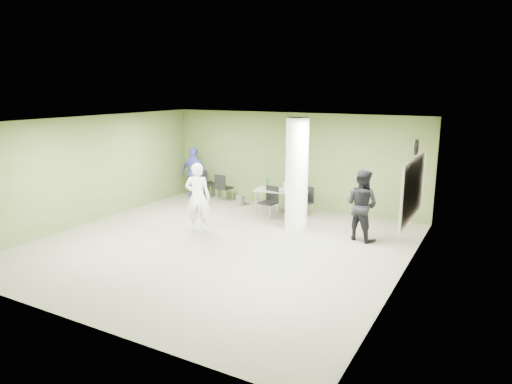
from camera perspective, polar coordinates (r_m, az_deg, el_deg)
The scene contains 17 objects.
floor at distance 10.50m, azimuth -4.53°, elevation -6.60°, with size 8.00×8.00×0.00m, color #565845.
ceiling at distance 9.93m, azimuth -4.82°, elevation 8.82°, with size 8.00×8.00×0.00m, color white.
wall_back at distance 13.58m, azimuth 4.66°, elevation 3.96°, with size 8.00×0.02×2.80m, color #475829.
wall_left at distance 12.74m, azimuth -19.89°, elevation 2.64°, with size 0.02×8.00×2.80m, color #475829.
wall_right_cream at distance 8.64m, azimuth 18.08°, elevation -1.80°, with size 0.02×8.00×2.80m, color beige.
column at distance 11.38m, azimuth 5.12°, elevation 2.22°, with size 0.56×0.56×2.80m, color silver.
whiteboard at distance 9.79m, azimuth 19.03°, elevation 0.40°, with size 0.05×2.30×1.30m.
wall_clock at distance 9.65m, azimuth 19.40°, elevation 5.33°, with size 0.06×0.32×0.32m.
folding_table at distance 12.82m, azimuth 3.19°, elevation 0.07°, with size 1.58×0.91×0.96m.
wastebasket at distance 13.90m, azimuth -1.99°, elevation -1.04°, with size 0.27×0.27×0.31m, color #4C4C4C.
chair_back_left at distance 14.75m, azimuth -6.24°, elevation 1.34°, with size 0.62×0.62×0.96m.
chair_back_right at distance 14.30m, azimuth -4.22°, elevation 0.80°, with size 0.48×0.48×0.88m.
chair_table_left at distance 12.57m, azimuth 1.74°, elevation -0.92°, with size 0.48×0.48×0.86m.
chair_table_right at distance 12.69m, azimuth 6.20°, elevation -0.90°, with size 0.56×0.56×0.84m.
woman_white at distance 11.39m, azimuth -7.29°, elevation -0.63°, with size 0.62×0.41×1.71m, color white.
man_black at distance 10.88m, azimuth 13.06°, elevation -1.59°, with size 0.82×0.64×1.68m, color black.
man_blue at distance 14.76m, azimuth -7.69°, elevation 2.35°, with size 0.97×0.40×1.66m, color #464BAE.
Camera 1 is at (5.48, -8.25, 3.50)m, focal length 32.00 mm.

